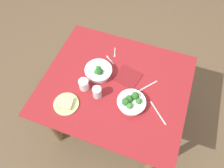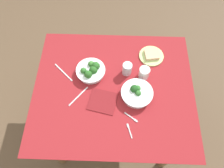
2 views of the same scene
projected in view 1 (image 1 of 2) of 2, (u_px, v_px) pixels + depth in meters
ground_plane at (114, 120)px, 2.35m from camera, size 6.00×6.00×0.00m
dining_table at (115, 92)px, 1.80m from camera, size 1.17×1.01×0.77m
broccoli_bowl_far at (131, 102)px, 1.57m from camera, size 0.22×0.22×0.09m
broccoli_bowl_near at (99, 71)px, 1.71m from camera, size 0.22×0.22×0.09m
bread_side_plate at (66, 104)px, 1.59m from camera, size 0.19×0.19×0.04m
water_glass_center at (97, 92)px, 1.59m from camera, size 0.07×0.07×0.10m
water_glass_side at (84, 84)px, 1.63m from camera, size 0.08×0.08×0.09m
fork_by_far_bowl at (110, 60)px, 1.82m from camera, size 0.09×0.07×0.00m
fork_by_near_bowl at (115, 53)px, 1.86m from camera, size 0.04×0.10×0.00m
table_knife_left at (158, 113)px, 1.56m from camera, size 0.16×0.15×0.00m
table_knife_right at (147, 86)px, 1.68m from camera, size 0.13×0.16×0.00m
napkin_folded_upper at (128, 77)px, 1.72m from camera, size 0.22×0.21×0.01m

